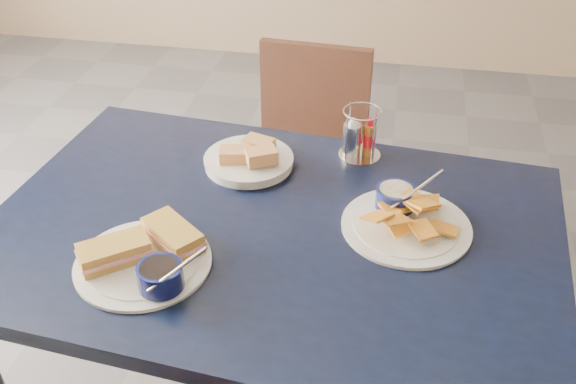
% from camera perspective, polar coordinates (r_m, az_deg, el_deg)
% --- Properties ---
extents(dining_table, '(1.34, 0.95, 0.75)m').
position_cam_1_polar(dining_table, '(1.48, -1.44, -4.96)').
color(dining_table, black).
rests_on(dining_table, ground).
extents(chair_far, '(0.41, 0.39, 0.82)m').
position_cam_1_polar(chair_far, '(2.27, 1.66, 3.94)').
color(chair_far, black).
rests_on(chair_far, ground).
extents(sandwich_plate, '(0.31, 0.28, 0.12)m').
position_cam_1_polar(sandwich_plate, '(1.35, -12.45, -5.58)').
color(sandwich_plate, white).
rests_on(sandwich_plate, dining_table).
extents(plantain_plate, '(0.29, 0.29, 0.12)m').
position_cam_1_polar(plantain_plate, '(1.46, 10.19, -2.09)').
color(plantain_plate, white).
rests_on(plantain_plate, dining_table).
extents(bread_basket, '(0.22, 0.22, 0.07)m').
position_cam_1_polar(bread_basket, '(1.64, -3.44, 2.94)').
color(bread_basket, white).
rests_on(bread_basket, dining_table).
extents(condiment_caddy, '(0.11, 0.11, 0.14)m').
position_cam_1_polar(condiment_caddy, '(1.67, 6.32, 4.89)').
color(condiment_caddy, silver).
rests_on(condiment_caddy, dining_table).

